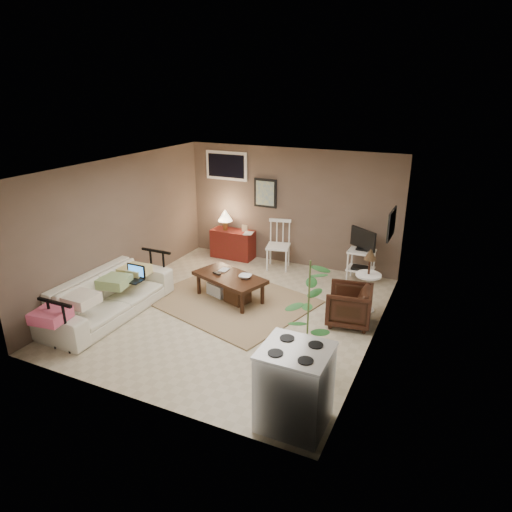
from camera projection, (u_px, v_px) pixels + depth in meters
The scene contains 20 objects.
floor at pixel (235, 312), 7.58m from camera, with size 5.00×5.00×0.00m, color #C1B293.
art_back at pixel (265, 193), 9.39m from camera, with size 0.50×0.03×0.60m, color black.
art_right at pixel (392, 224), 7.06m from camera, with size 0.03×0.60×0.45m, color black.
window at pixel (226, 166), 9.57m from camera, with size 0.96×0.03×0.60m, color white.
rug at pixel (231, 300), 7.96m from camera, with size 2.57×2.06×0.02m, color #9B815A.
coffee_table at pixel (229, 285), 7.93m from camera, with size 1.41×1.03×0.48m.
sofa at pixel (108, 289), 7.33m from camera, with size 2.32×0.68×0.91m, color beige.
sofa_pillows at pixel (98, 291), 7.05m from camera, with size 0.45×2.21×0.16m, color beige, non-canonical shape.
sofa_end_rails at pixel (115, 294), 7.30m from camera, with size 0.62×2.32×0.78m, color black, non-canonical shape.
laptop at pixel (134, 275), 7.54m from camera, with size 0.36×0.26×0.24m.
red_console at pixel (232, 241), 9.87m from camera, with size 0.92×0.41×1.06m.
spindle_chair at pixel (278, 246), 9.26m from camera, with size 0.54×0.54×0.99m.
tv_stand at pixel (362, 254), 8.58m from camera, with size 0.54×0.40×1.04m.
side_table at pixel (369, 273), 7.38m from camera, with size 0.41×0.41×1.10m.
armchair at pixel (349, 304), 7.11m from camera, with size 0.66×0.62×0.68m, color black.
potted_plant at pixel (308, 313), 5.75m from camera, with size 0.39×0.39×1.58m.
stove at pixel (295, 387), 4.92m from camera, with size 0.73×0.68×0.96m.
bowl at pixel (245, 272), 7.73m from camera, with size 0.21×0.05×0.21m, color #32170D.
book_table at pixel (220, 264), 8.08m from camera, with size 0.15×0.02×0.20m, color #32170D.
book_console at pixel (244, 228), 9.52m from camera, with size 0.19×0.02×0.25m, color #32170D.
Camera 1 is at (3.19, -5.98, 3.53)m, focal length 32.00 mm.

